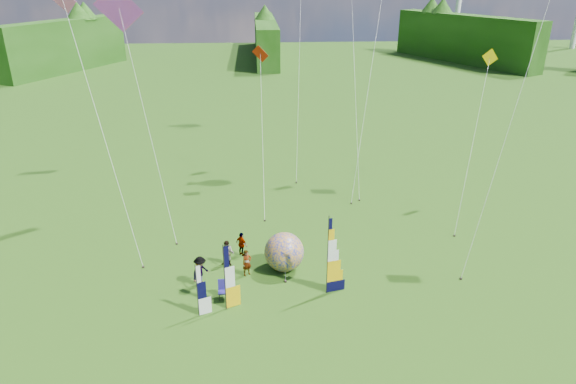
{
  "coord_description": "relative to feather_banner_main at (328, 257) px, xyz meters",
  "views": [
    {
      "loc": [
        -2.66,
        -20.71,
        16.19
      ],
      "look_at": [
        -1.0,
        4.0,
        5.5
      ],
      "focal_mm": 32.0,
      "sensor_mm": 36.0,
      "label": 1
    }
  ],
  "objects": [
    {
      "name": "ground",
      "position": [
        -1.02,
        -2.69,
        -2.26
      ],
      "size": [
        220.0,
        220.0,
        0.0
      ],
      "primitive_type": "plane",
      "color": "#3F6E17",
      "rests_on": "ground"
    },
    {
      "name": "kite_whale",
      "position": [
        4.27,
        17.6,
        8.9
      ],
      "size": [
        7.35,
        14.77,
        22.32
      ],
      "primitive_type": null,
      "rotation": [
        0.0,
        0.0,
        -0.29
      ],
      "color": "black",
      "rests_on": "ground"
    },
    {
      "name": "kite_parafoil",
      "position": [
        10.47,
        3.46,
        6.29
      ],
      "size": [
        10.92,
        10.99,
        17.09
      ],
      "primitive_type": null,
      "rotation": [
        0.0,
        0.0,
        -0.28
      ],
      "color": "#CB0409",
      "rests_on": "ground"
    },
    {
      "name": "spectator_a",
      "position": [
        -4.33,
        2.09,
        -1.46
      ],
      "size": [
        0.7,
        0.64,
        1.6
      ],
      "primitive_type": "imported",
      "rotation": [
        0.0,
        0.0,
        0.57
      ],
      "color": "#66594C",
      "rests_on": "ground"
    },
    {
      "name": "kite_rainbow_delta",
      "position": [
        -10.59,
        9.32,
        6.01
      ],
      "size": [
        12.68,
        14.29,
        16.54
      ],
      "primitive_type": null,
      "rotation": [
        0.0,
        0.0,
        0.42
      ],
      "color": "red",
      "rests_on": "ground"
    },
    {
      "name": "spectator_c",
      "position": [
        -6.88,
        1.13,
        -1.34
      ],
      "size": [
        1.04,
        1.22,
        1.83
      ],
      "primitive_type": "imported",
      "rotation": [
        0.0,
        0.0,
        0.95
      ],
      "color": "#66594C",
      "rests_on": "ground"
    },
    {
      "name": "side_banner_far",
      "position": [
        -6.76,
        -1.59,
        -0.8
      ],
      "size": [
        0.85,
        0.42,
        2.91
      ],
      "primitive_type": null,
      "rotation": [
        0.0,
        0.0,
        0.38
      ],
      "color": "white",
      "rests_on": "ground"
    },
    {
      "name": "small_kite_yellow",
      "position": [
        11.32,
        9.46,
        3.54
      ],
      "size": [
        7.87,
        10.42,
        11.6
      ],
      "primitive_type": null,
      "rotation": [
        0.0,
        0.0,
        0.2
      ],
      "color": "#F1C200",
      "rests_on": "ground"
    },
    {
      "name": "small_kite_orange",
      "position": [
        5.16,
        15.67,
        5.95
      ],
      "size": [
        6.1,
        11.07,
        16.42
      ],
      "primitive_type": null,
      "rotation": [
        0.0,
        0.0,
        -0.02
      ],
      "color": "#F35800",
      "rests_on": "ground"
    },
    {
      "name": "small_kite_red",
      "position": [
        -3.12,
        13.27,
        3.45
      ],
      "size": [
        6.53,
        10.9,
        11.41
      ],
      "primitive_type": null,
      "rotation": [
        0.0,
        0.0,
        -0.42
      ],
      "color": "red",
      "rests_on": "ground"
    },
    {
      "name": "side_banner_left",
      "position": [
        -5.4,
        -1.09,
        -0.42
      ],
      "size": [
        0.98,
        0.49,
        3.68
      ],
      "primitive_type": null,
      "rotation": [
        0.0,
        0.0,
        0.4
      ],
      "color": "#EAB208",
      "rests_on": "ground"
    },
    {
      "name": "spectator_b",
      "position": [
        -5.49,
        3.23,
        -1.45
      ],
      "size": [
        0.86,
        0.57,
        1.62
      ],
      "primitive_type": "imported",
      "rotation": [
        0.0,
        0.0,
        -0.25
      ],
      "color": "#66594C",
      "rests_on": "ground"
    },
    {
      "name": "camp_chair",
      "position": [
        -5.58,
        -0.17,
        -1.74
      ],
      "size": [
        0.62,
        0.62,
        1.04
      ],
      "primitive_type": null,
      "rotation": [
        0.0,
        0.0,
        0.04
      ],
      "color": "navy",
      "rests_on": "ground"
    },
    {
      "name": "spectator_d",
      "position": [
        -4.67,
        4.34,
        -1.48
      ],
      "size": [
        0.9,
        0.91,
        1.55
      ],
      "primitive_type": "imported",
      "rotation": [
        0.0,
        0.0,
        2.34
      ],
      "color": "#66594C",
      "rests_on": "ground"
    },
    {
      "name": "bol_inflatable",
      "position": [
        -2.16,
        2.56,
        -1.1
      ],
      "size": [
        2.64,
        2.64,
        2.32
      ],
      "primitive_type": "sphere",
      "rotation": [
        0.0,
        0.0,
        0.15
      ],
      "color": "#041B94",
      "rests_on": "ground"
    },
    {
      "name": "small_kite_pink",
      "position": [
        -12.62,
        6.36,
        5.77
      ],
      "size": [
        8.38,
        9.96,
        16.06
      ],
      "primitive_type": null,
      "rotation": [
        0.0,
        0.0,
        -0.17
      ],
      "color": "pink",
      "rests_on": "ground"
    },
    {
      "name": "treeline_ring",
      "position": [
        -1.02,
        -2.69,
        1.74
      ],
      "size": [
        210.0,
        210.0,
        8.0
      ],
      "primitive_type": null,
      "color": "#2F5D1B",
      "rests_on": "ground"
    },
    {
      "name": "feather_banner_main",
      "position": [
        0.0,
        0.0,
        0.0
      ],
      "size": [
        1.22,
        0.39,
        4.52
      ],
      "primitive_type": null,
      "rotation": [
        0.0,
        0.0,
        0.24
      ],
      "color": "black",
      "rests_on": "ground"
    },
    {
      "name": "small_kite_green",
      "position": [
        0.17,
        20.04,
        6.81
      ],
      "size": [
        3.96,
        10.98,
        18.14
      ],
      "primitive_type": null,
      "rotation": [
        0.0,
        0.0,
        0.03
      ],
      "color": "green",
      "rests_on": "ground"
    }
  ]
}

